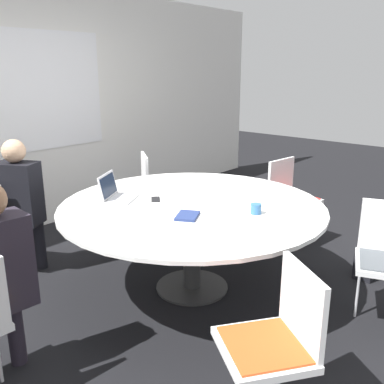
# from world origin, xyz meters

# --- Properties ---
(ground_plane) EXTENTS (16.00, 16.00, 0.00)m
(ground_plane) POSITION_xyz_m (0.00, 0.00, 0.00)
(ground_plane) COLOR black
(wall_back) EXTENTS (8.00, 0.07, 2.70)m
(wall_back) POSITION_xyz_m (0.00, 2.35, 1.35)
(wall_back) COLOR silver
(wall_back) RESTS_ON ground_plane
(conference_table) EXTENTS (2.12, 2.12, 0.75)m
(conference_table) POSITION_xyz_m (0.00, 0.00, 0.67)
(conference_table) COLOR #333333
(conference_table) RESTS_ON ground_plane
(chair_2) EXTENTS (0.60, 0.60, 0.87)m
(chair_2) POSITION_xyz_m (-0.80, -1.25, 0.53)
(chair_2) COLOR white
(chair_2) RESTS_ON ground_plane
(chair_4) EXTENTS (0.48, 0.46, 0.87)m
(chair_4) POSITION_xyz_m (1.48, -0.09, 0.53)
(chair_4) COLOR white
(chair_4) RESTS_ON ground_plane
(chair_5) EXTENTS (0.60, 0.60, 0.87)m
(chair_5) POSITION_xyz_m (0.82, 1.24, 0.53)
(chair_5) COLOR white
(chair_5) RESTS_ON ground_plane
(person_0) EXTENTS (0.37, 0.42, 1.22)m
(person_0) POSITION_xyz_m (-0.74, 1.35, 0.72)
(person_0) COLOR black
(person_0) RESTS_ON ground_plane
(laptop) EXTENTS (0.39, 0.37, 0.21)m
(laptop) POSITION_xyz_m (-0.32, 0.56, 0.80)
(laptop) COLOR silver
(laptop) RESTS_ON conference_table
(spiral_notebook) EXTENTS (0.26, 0.23, 0.02)m
(spiral_notebook) POSITION_xyz_m (-0.26, -0.18, 0.76)
(spiral_notebook) COLOR navy
(spiral_notebook) RESTS_ON conference_table
(coffee_cup) EXTENTS (0.08, 0.08, 0.08)m
(coffee_cup) POSITION_xyz_m (0.13, -0.52, 0.79)
(coffee_cup) COLOR #33669E
(coffee_cup) RESTS_ON conference_table
(cell_phone) EXTENTS (0.15, 0.15, 0.01)m
(cell_phone) POSITION_xyz_m (-0.11, 0.30, 0.75)
(cell_phone) COLOR black
(cell_phone) RESTS_ON conference_table
(handbag) EXTENTS (0.36, 0.16, 0.28)m
(handbag) POSITION_xyz_m (1.23, -1.05, 0.14)
(handbag) COLOR black
(handbag) RESTS_ON ground_plane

